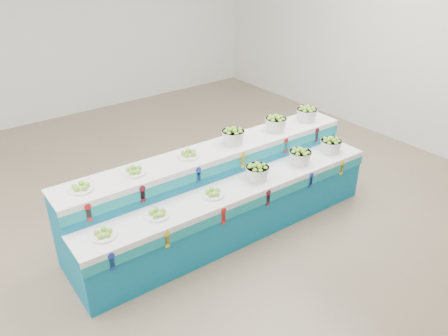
{
  "coord_description": "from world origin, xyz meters",
  "views": [
    {
      "loc": [
        -2.11,
        -3.98,
        3.47
      ],
      "look_at": [
        0.81,
        -0.13,
        0.87
      ],
      "focal_mm": 36.0,
      "sensor_mm": 36.0,
      "label": 1
    }
  ],
  "objects_px": {
    "display_stand": "(224,193)",
    "plate_upper_mid": "(134,170)",
    "basket_upper_right": "(307,114)",
    "basket_lower_left": "(257,172)"
  },
  "relations": [
    {
      "from": "display_stand",
      "to": "plate_upper_mid",
      "type": "height_order",
      "value": "plate_upper_mid"
    },
    {
      "from": "basket_lower_left",
      "to": "plate_upper_mid",
      "type": "relative_size",
      "value": 1.13
    },
    {
      "from": "plate_upper_mid",
      "to": "basket_upper_right",
      "type": "distance_m",
      "value": 2.7
    },
    {
      "from": "basket_upper_right",
      "to": "basket_lower_left",
      "type": "bearing_deg",
      "value": -160.47
    },
    {
      "from": "basket_lower_left",
      "to": "basket_upper_right",
      "type": "xyz_separation_m",
      "value": [
        1.32,
        0.47,
        0.3
      ]
    },
    {
      "from": "display_stand",
      "to": "plate_upper_mid",
      "type": "relative_size",
      "value": 15.58
    },
    {
      "from": "display_stand",
      "to": "basket_lower_left",
      "type": "bearing_deg",
      "value": -37.84
    },
    {
      "from": "display_stand",
      "to": "plate_upper_mid",
      "type": "bearing_deg",
      "value": 166.73
    },
    {
      "from": "basket_upper_right",
      "to": "display_stand",
      "type": "bearing_deg",
      "value": -172.68
    },
    {
      "from": "display_stand",
      "to": "basket_lower_left",
      "type": "distance_m",
      "value": 0.52
    }
  ]
}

